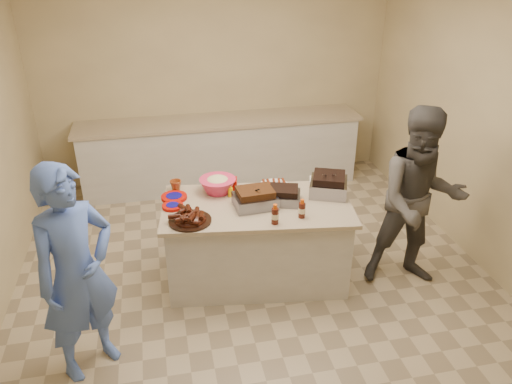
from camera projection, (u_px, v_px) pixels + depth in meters
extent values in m
cube|color=#47230F|center=(255.00, 206.00, 4.45)|extent=(0.39, 0.31, 0.11)
cube|color=black|center=(283.00, 202.00, 4.53)|extent=(0.36, 0.33, 0.09)
cube|color=gray|center=(328.00, 194.00, 4.68)|extent=(0.44, 0.44, 0.13)
cylinder|color=silver|center=(274.00, 186.00, 4.81)|extent=(0.32, 0.32, 0.05)
cube|color=orange|center=(326.00, 187.00, 4.80)|extent=(0.37, 0.31, 0.08)
cylinder|color=#40150C|center=(275.00, 223.00, 4.19)|extent=(0.07, 0.07, 0.18)
cylinder|color=#40150C|center=(302.00, 217.00, 4.28)|extent=(0.07, 0.07, 0.17)
cylinder|color=#F8C902|center=(231.00, 197.00, 4.62)|extent=(0.05, 0.05, 0.12)
imported|color=silver|center=(249.00, 195.00, 4.66)|extent=(0.14, 0.06, 0.13)
cylinder|color=#A90B03|center=(174.00, 198.00, 4.59)|extent=(0.27, 0.27, 0.03)
cylinder|color=#A90B03|center=(173.00, 207.00, 4.44)|extent=(0.21, 0.21, 0.03)
imported|color=brown|center=(176.00, 190.00, 4.74)|extent=(0.12, 0.11, 0.11)
cube|color=#A90B03|center=(227.00, 188.00, 4.78)|extent=(0.20, 0.17, 0.09)
imported|color=#5173D2|center=(95.00, 362.00, 3.88)|extent=(1.49, 1.72, 0.40)
imported|color=#4F4B46|center=(406.00, 278.00, 4.83)|extent=(1.16, 1.85, 0.65)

